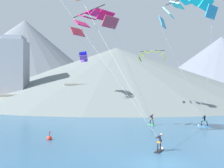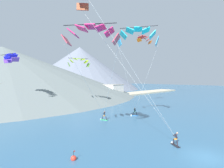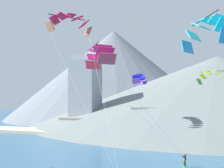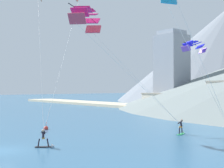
% 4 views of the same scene
% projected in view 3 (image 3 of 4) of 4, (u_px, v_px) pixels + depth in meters
% --- Properties ---
extents(kitesurfer_near_trail, '(0.92, 1.78, 1.79)m').
position_uv_depth(kitesurfer_near_trail, '(185.00, 162.00, 39.52)').
color(kitesurfer_near_trail, '#33B266').
rests_on(kitesurfer_near_trail, ground).
extents(parafoil_kite_near_lead, '(10.73, 8.94, 17.04)m').
position_uv_depth(parafoil_kite_near_lead, '(70.00, 23.00, 35.95)').
color(parafoil_kite_near_lead, '#AB5D3A').
extents(parafoil_kite_near_trail, '(11.60, 10.23, 13.39)m').
position_uv_depth(parafoil_kite_near_trail, '(100.00, 55.00, 36.76)').
color(parafoil_kite_near_trail, '#BC384A').
extents(parafoil_kite_mid_center, '(7.06, 6.80, 16.05)m').
position_uv_depth(parafoil_kite_mid_center, '(208.00, 31.00, 33.87)').
color(parafoil_kite_mid_center, '#2C90BF').
extents(parafoil_kite_distant_high_outer, '(5.71, 2.88, 2.26)m').
position_uv_depth(parafoil_kite_distant_high_outer, '(214.00, 76.00, 50.47)').
color(parafoil_kite_distant_high_outer, '#609633').
extents(parafoil_kite_distant_mid_solo, '(2.26, 5.82, 2.04)m').
position_uv_depth(parafoil_kite_distant_mid_solo, '(139.00, 78.00, 60.35)').
color(parafoil_kite_distant_mid_solo, purple).
extents(shoreline_strip, '(180.00, 10.00, 0.70)m').
position_uv_depth(shoreline_strip, '(186.00, 137.00, 67.78)').
color(shoreline_strip, beige).
rests_on(shoreline_strip, ground).
extents(shore_building_harbour_front, '(8.79, 7.18, 3.91)m').
position_uv_depth(shore_building_harbour_front, '(80.00, 125.00, 81.07)').
color(shore_building_harbour_front, beige).
rests_on(shore_building_harbour_front, ground).
extents(shore_building_quay_east, '(5.97, 6.78, 6.82)m').
position_uv_depth(shore_building_quay_east, '(223.00, 122.00, 68.91)').
color(shore_building_quay_east, beige).
rests_on(shore_building_quay_east, ground).
extents(shore_building_old_town, '(7.16, 5.38, 6.72)m').
position_uv_depth(shore_building_old_town, '(148.00, 121.00, 73.69)').
color(shore_building_old_town, beige).
rests_on(shore_building_old_town, ground).
extents(highrise_tower, '(7.00, 7.00, 20.36)m').
position_uv_depth(highrise_tower, '(85.00, 94.00, 85.09)').
color(highrise_tower, gray).
rests_on(highrise_tower, ground).
extents(mountain_peak_west_ridge, '(127.06, 127.06, 23.45)m').
position_uv_depth(mountain_peak_west_ridge, '(218.00, 90.00, 107.39)').
color(mountain_peak_west_ridge, slate).
rests_on(mountain_peak_west_ridge, ground).
extents(mountain_peak_east_shoulder, '(92.81, 92.81, 38.94)m').
position_uv_depth(mountain_peak_east_shoulder, '(114.00, 75.00, 137.29)').
color(mountain_peak_east_shoulder, slate).
rests_on(mountain_peak_east_shoulder, ground).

